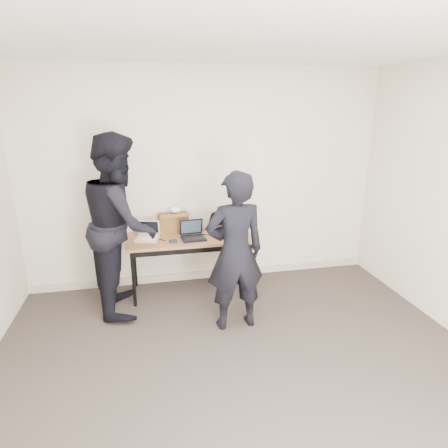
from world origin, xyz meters
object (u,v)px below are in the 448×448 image
object	(u,v)px
laptop_center	(193,234)
leather_satchel	(173,222)
desk	(190,241)
laptop_beige	(148,236)
person_observer	(121,224)
person_typist	(235,252)
laptop_right	(225,226)
equipment_box	(237,224)

from	to	relation	value
laptop_center	leather_satchel	distance (m)	0.36
desk	laptop_beige	world-z (taller)	laptop_beige
laptop_beige	laptop_center	bearing A→B (deg)	5.31
laptop_center	person_observer	distance (m)	0.85
leather_satchel	person_typist	world-z (taller)	person_typist
person_typist	person_observer	xyz separation A→B (m)	(-1.13, 0.67, 0.16)
desk	laptop_center	xyz separation A→B (m)	(0.02, -0.06, 0.11)
laptop_beige	leather_satchel	distance (m)	0.39
laptop_center	laptop_right	world-z (taller)	laptop_right
leather_satchel	person_typist	distance (m)	1.22
laptop_right	person_typist	distance (m)	1.04
laptop_center	person_typist	size ratio (longest dim) A/B	0.18
laptop_right	equipment_box	distance (m)	0.17
laptop_center	person_typist	bearing A→B (deg)	-72.83
desk	laptop_right	xyz separation A→B (m)	(0.46, 0.17, 0.12)
laptop_center	desk	bearing A→B (deg)	106.82
desk	equipment_box	distance (m)	0.67
laptop_right	person_observer	distance (m)	1.32
leather_satchel	laptop_right	bearing A→B (deg)	-12.84
leather_satchel	desk	bearing A→B (deg)	-59.10
laptop_beige	laptop_center	xyz separation A→B (m)	(0.53, -0.08, 0.01)
laptop_beige	laptop_right	distance (m)	0.97
laptop_beige	leather_satchel	bearing A→B (deg)	46.52
laptop_beige	equipment_box	size ratio (longest dim) A/B	1.35
equipment_box	person_observer	world-z (taller)	person_observer
laptop_right	equipment_box	xyz separation A→B (m)	(0.17, 0.03, 0.01)
desk	laptop_beige	bearing A→B (deg)	177.66
leather_satchel	person_typist	xyz separation A→B (m)	(0.53, -1.10, -0.02)
desk	laptop_beige	distance (m)	0.51
laptop_beige	laptop_right	xyz separation A→B (m)	(0.96, 0.14, 0.02)
desk	laptop_beige	size ratio (longest dim) A/B	4.84
laptop_beige	leather_satchel	world-z (taller)	leather_satchel
desk	person_observer	world-z (taller)	person_observer
leather_satchel	person_typist	size ratio (longest dim) A/B	0.23
laptop_beige	leather_satchel	xyz separation A→B (m)	(0.32, 0.20, 0.09)
laptop_beige	leather_satchel	size ratio (longest dim) A/B	0.82
leather_satchel	person_observer	bearing A→B (deg)	-152.09
laptop_center	equipment_box	size ratio (longest dim) A/B	1.32
laptop_center	leather_satchel	world-z (taller)	leather_satchel
laptop_beige	laptop_center	size ratio (longest dim) A/B	1.03
laptop_beige	person_typist	bearing A→B (deg)	-32.07
laptop_right	laptop_beige	bearing A→B (deg)	150.33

